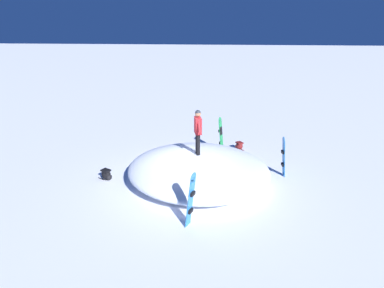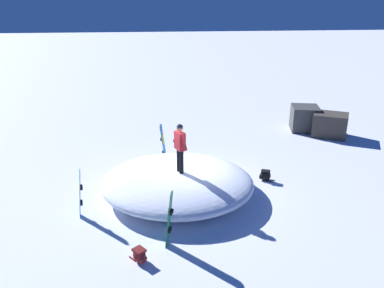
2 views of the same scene
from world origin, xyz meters
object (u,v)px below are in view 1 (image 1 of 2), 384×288
snowboarder_standing (198,128)px  backpack_near (239,146)px  snowboard_primary_upright (283,156)px  snowboard_secondary_upright (221,135)px  snowboard_tertiary_upright (191,199)px  backpack_far (106,175)px

snowboarder_standing → backpack_near: snowboarder_standing is taller
snowboard_primary_upright → backpack_near: bearing=32.1°
snowboard_secondary_upright → snowboard_primary_upright: bearing=-129.8°
snowboarder_standing → snowboard_tertiary_upright: bearing=-176.3°
snowboard_tertiary_upright → backpack_near: 6.53m
snowboard_secondary_upright → backpack_near: 1.21m
snowboarder_standing → backpack_near: size_ratio=2.95×
snowboard_tertiary_upright → backpack_near: bearing=-12.2°
snowboard_secondary_upright → backpack_far: (-3.37, 4.07, -0.65)m
snowboard_primary_upright → backpack_far: 6.70m
snowboarder_standing → snowboard_secondary_upright: 2.96m
snowboard_tertiary_upright → snowboarder_standing: bearing=3.7°
backpack_near → backpack_far: (-3.89, 4.93, 0.03)m
snowboard_secondary_upright → backpack_far: size_ratio=2.69×
snowboard_secondary_upright → backpack_near: (0.52, -0.85, -0.67)m
snowboarder_standing → backpack_far: (-0.71, 3.35, -1.74)m
snowboard_secondary_upright → snowboard_tertiary_upright: (-5.82, 0.52, 0.03)m
backpack_far → backpack_near: bearing=-51.7°
snowboard_primary_upright → backpack_near: 3.12m
snowboarder_standing → snowboard_primary_upright: snowboarder_standing is taller
snowboarder_standing → snowboard_primary_upright: bearing=-79.5°
snowboard_secondary_upright → backpack_far: snowboard_secondary_upright is taller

